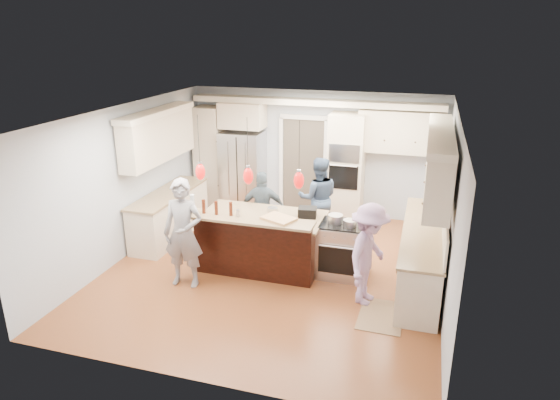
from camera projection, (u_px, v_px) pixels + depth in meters
The scene contains 23 objects.
ground_plane at pixel (274, 269), 8.60m from camera, with size 6.00×6.00×0.00m, color #9E562B.
room_shell at pixel (274, 168), 8.00m from camera, with size 5.54×6.04×2.72m.
refrigerator at pixel (243, 172), 11.11m from camera, with size 0.90×0.70×1.80m, color #B7B7BC.
oven_column at pixel (346, 168), 10.43m from camera, with size 0.72×0.69×2.30m.
back_upper_cabinets at pixel (279, 139), 10.75m from camera, with size 5.30×0.61×2.54m.
right_counter_run at pixel (427, 221), 7.86m from camera, with size 0.64×3.10×2.51m.
left_cabinets at pixel (166, 185), 9.63m from camera, with size 0.64×2.30×2.51m.
kitchen_island at pixel (262, 240), 8.57m from camera, with size 2.10×1.46×1.12m.
island_range at pixel (343, 250), 8.27m from camera, with size 0.82×0.71×0.92m.
pendant_lights at pixel (248, 176), 7.61m from camera, with size 1.75×0.15×1.03m.
person_bar_end at pixel (183, 233), 7.83m from camera, with size 0.65×0.42×1.77m, color gray.
person_far_left at pixel (318, 198), 9.67m from camera, with size 0.79×0.61×1.62m, color #324663.
person_far_right at pixel (263, 209), 9.31m from camera, with size 0.86×0.36×1.46m, color #4C5E6B.
person_range_side at pixel (369, 254), 7.34m from camera, with size 1.01×0.58×1.57m, color #A784B2.
floor_rug at pixel (381, 316), 7.21m from camera, with size 0.62×0.91×0.01m, color #987753.
water_bottle at pixel (193, 204), 8.00m from camera, with size 0.07×0.07×0.30m, color silver.
beer_bottle_a at pixel (204, 207), 7.98m from camera, with size 0.06×0.06×0.23m, color #481B0C.
beer_bottle_b at pixel (216, 208), 7.92m from camera, with size 0.06×0.06×0.23m, color #481B0C.
beer_bottle_c at pixel (231, 209), 7.88m from camera, with size 0.06×0.06×0.23m, color #481B0C.
drink_can at pixel (238, 213), 7.85m from camera, with size 0.06×0.06×0.12m, color #B7B7BC.
cutting_board at pixel (279, 219), 7.74m from camera, with size 0.49×0.35×0.04m, color tan.
pot_large at pixel (335, 219), 8.13m from camera, with size 0.24×0.24×0.14m, color #B7B7BC.
pot_small at pixel (350, 223), 8.00m from camera, with size 0.22×0.22×0.11m, color #B7B7BC.
Camera 1 is at (2.31, -7.37, 3.96)m, focal length 32.00 mm.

